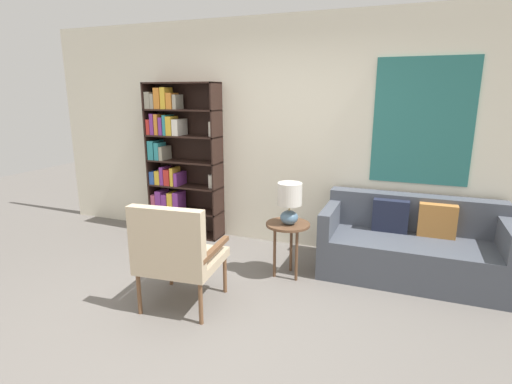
{
  "coord_description": "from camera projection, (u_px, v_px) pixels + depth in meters",
  "views": [
    {
      "loc": [
        1.51,
        -2.54,
        1.84
      ],
      "look_at": [
        0.14,
        0.97,
        0.9
      ],
      "focal_mm": 28.0,
      "sensor_mm": 36.0,
      "label": 1
    }
  ],
  "objects": [
    {
      "name": "ground_plane",
      "position": [
        197.0,
        323.0,
        3.27
      ],
      "size": [
        14.0,
        14.0,
        0.0
      ],
      "primitive_type": "plane",
      "color": "#66605B"
    },
    {
      "name": "wall_back",
      "position": [
        280.0,
        135.0,
        4.77
      ],
      "size": [
        6.4,
        0.08,
        2.7
      ],
      "color": "silver",
      "rests_on": "ground_plane"
    },
    {
      "name": "bookshelf",
      "position": [
        175.0,
        159.0,
        5.16
      ],
      "size": [
        0.98,
        0.3,
        1.97
      ],
      "color": "black",
      "rests_on": "ground_plane"
    },
    {
      "name": "armchair",
      "position": [
        176.0,
        251.0,
        3.36
      ],
      "size": [
        0.71,
        0.7,
        0.96
      ],
      "color": "brown",
      "rests_on": "ground_plane"
    },
    {
      "name": "couch",
      "position": [
        411.0,
        247.0,
        4.08
      ],
      "size": [
        1.76,
        0.82,
        0.8
      ],
      "color": "#474C56",
      "rests_on": "ground_plane"
    },
    {
      "name": "side_table",
      "position": [
        288.0,
        231.0,
        4.01
      ],
      "size": [
        0.44,
        0.44,
        0.57
      ],
      "color": "brown",
      "rests_on": "ground_plane"
    },
    {
      "name": "table_lamp",
      "position": [
        289.0,
        200.0,
        3.91
      ],
      "size": [
        0.24,
        0.24,
        0.42
      ],
      "color": "slate",
      "rests_on": "side_table"
    }
  ]
}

